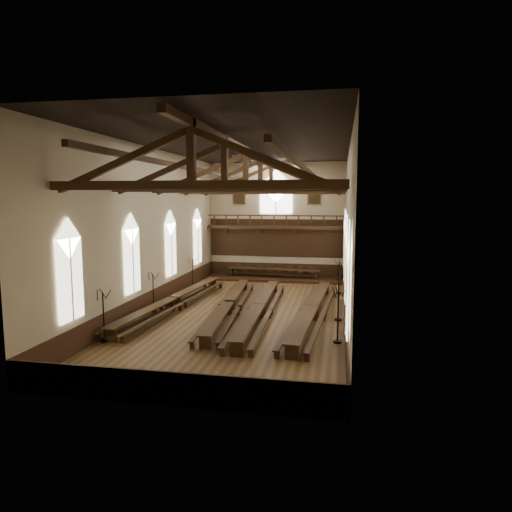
{
  "coord_description": "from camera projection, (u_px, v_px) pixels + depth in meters",
  "views": [
    {
      "loc": [
        5.56,
        -26.68,
        6.9
      ],
      "look_at": [
        0.34,
        1.5,
        3.27
      ],
      "focal_mm": 32.0,
      "sensor_mm": 36.0,
      "label": 1
    }
  ],
  "objects": [
    {
      "name": "refectory_row_b",
      "position": [
        229.0,
        304.0,
        27.64
      ],
      "size": [
        2.05,
        14.38,
        0.74
      ],
      "color": "#3B2812",
      "rests_on": "ground"
    },
    {
      "name": "candelabrum_right_far",
      "position": [
        339.0,
        283.0,
        33.14
      ],
      "size": [
        0.75,
        0.7,
        2.49
      ],
      "color": "black",
      "rests_on": "ground"
    },
    {
      "name": "candelabrum_right_mid",
      "position": [
        338.0,
        305.0,
        25.82
      ],
      "size": [
        0.88,
        0.83,
        2.9
      ],
      "color": "black",
      "rests_on": "ground"
    },
    {
      "name": "high_table",
      "position": [
        274.0,
        270.0,
        38.91
      ],
      "size": [
        8.03,
        1.47,
        0.75
      ],
      "color": "#3B2812",
      "rests_on": "dais"
    },
    {
      "name": "candelabrum_left_far",
      "position": [
        193.0,
        279.0,
        35.11
      ],
      "size": [
        0.71,
        0.7,
        2.38
      ],
      "color": "black",
      "rests_on": "ground"
    },
    {
      "name": "refectory_row_a",
      "position": [
        174.0,
        300.0,
        28.6
      ],
      "size": [
        2.14,
        14.72,
        0.77
      ],
      "color": "#3B2812",
      "rests_on": "ground"
    },
    {
      "name": "candelabrum_right_near",
      "position": [
        338.0,
        326.0,
        21.81
      ],
      "size": [
        0.81,
        0.84,
        2.8
      ],
      "color": "black",
      "rests_on": "ground"
    },
    {
      "name": "side_windows",
      "position": [
        246.0,
        251.0,
        27.43
      ],
      "size": [
        11.85,
        19.8,
        4.5
      ],
      "color": "white",
      "rests_on": "room_walls"
    },
    {
      "name": "high_chairs",
      "position": [
        275.0,
        270.0,
        39.68
      ],
      "size": [
        6.74,
        0.44,
        0.92
      ],
      "color": "#3B2812",
      "rests_on": "dais"
    },
    {
      "name": "wainscot_band",
      "position": [
        246.0,
        302.0,
        27.82
      ],
      "size": [
        12.0,
        26.0,
        1.2
      ],
      "color": "#371E10",
      "rests_on": "ground"
    },
    {
      "name": "candelabrum_left_near",
      "position": [
        104.0,
        326.0,
        21.97
      ],
      "size": [
        0.69,
        0.8,
        2.59
      ],
      "color": "black",
      "rests_on": "ground"
    },
    {
      "name": "room_walls",
      "position": [
        246.0,
        206.0,
        27.09
      ],
      "size": [
        26.0,
        26.0,
        26.0
      ],
      "color": "#BAB08D",
      "rests_on": "ground"
    },
    {
      "name": "candelabrum_left_mid",
      "position": [
        154.0,
        300.0,
        27.78
      ],
      "size": [
        0.69,
        0.76,
        2.48
      ],
      "color": "black",
      "rests_on": "ground"
    },
    {
      "name": "refectory_row_c",
      "position": [
        259.0,
        307.0,
        26.78
      ],
      "size": [
        1.81,
        14.73,
        0.78
      ],
      "color": "#3B2812",
      "rests_on": "ground"
    },
    {
      "name": "roof_trusses",
      "position": [
        246.0,
        176.0,
        26.87
      ],
      "size": [
        11.7,
        25.7,
        2.8
      ],
      "color": "#3B2812",
      "rests_on": "room_walls"
    },
    {
      "name": "refectory_row_d",
      "position": [
        313.0,
        309.0,
        26.28
      ],
      "size": [
        2.06,
        14.86,
        0.79
      ],
      "color": "#3B2812",
      "rests_on": "ground"
    },
    {
      "name": "portraits",
      "position": [
        276.0,
        196.0,
        39.59
      ],
      "size": [
        7.75,
        0.09,
        1.45
      ],
      "color": "brown",
      "rests_on": "room_walls"
    },
    {
      "name": "dais",
      "position": [
        273.0,
        278.0,
        39.0
      ],
      "size": [
        11.4,
        2.96,
        0.2
      ],
      "primitive_type": "cube",
      "color": "#371E10",
      "rests_on": "ground"
    },
    {
      "name": "ground",
      "position": [
        246.0,
        312.0,
        27.9
      ],
      "size": [
        26.0,
        26.0,
        0.0
      ],
      "primitive_type": "plane",
      "color": "brown",
      "rests_on": "ground"
    },
    {
      "name": "minstrels_gallery",
      "position": [
        275.0,
        233.0,
        39.76
      ],
      "size": [
        11.8,
        1.24,
        3.7
      ],
      "color": "#3B2812",
      "rests_on": "room_walls"
    },
    {
      "name": "end_window",
      "position": [
        276.0,
        195.0,
        39.57
      ],
      "size": [
        2.8,
        0.12,
        3.8
      ],
      "color": "white",
      "rests_on": "room_walls"
    }
  ]
}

